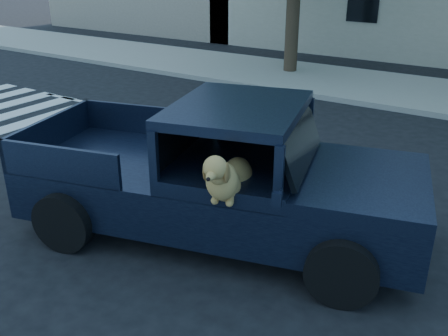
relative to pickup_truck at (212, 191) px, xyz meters
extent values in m
plane|color=black|center=(0.30, 0.42, -0.67)|extent=(120.00, 120.00, 0.00)
cube|color=gray|center=(0.30, 9.62, -0.59)|extent=(60.00, 4.00, 0.15)
cylinder|color=#332619|center=(-3.70, 10.02, 1.53)|extent=(0.44, 0.44, 4.40)
cube|color=black|center=(0.08, 0.05, 0.00)|extent=(5.90, 3.48, 0.70)
cube|color=black|center=(1.98, 0.55, 0.44)|extent=(2.09, 2.47, 0.17)
cube|color=black|center=(0.34, 0.11, 1.25)|extent=(2.12, 2.40, 0.13)
cube|color=black|center=(1.17, 0.34, 0.87)|extent=(0.73, 1.84, 0.60)
cube|color=black|center=(0.67, -0.29, 0.20)|extent=(0.72, 0.72, 0.40)
cube|color=black|center=(1.50, -0.95, 0.69)|extent=(0.12, 0.08, 0.17)
camera|label=1|loc=(3.65, -5.26, 3.12)|focal=40.00mm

